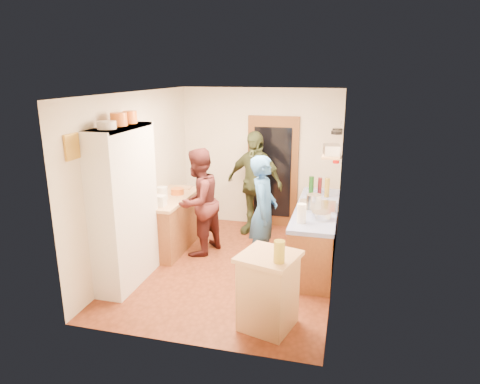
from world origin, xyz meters
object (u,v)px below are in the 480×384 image
at_px(island_base, 268,293).
at_px(person_hob, 265,212).
at_px(hutch_body, 125,207).
at_px(right_counter_base, 315,236).
at_px(person_back, 255,183).
at_px(person_left, 202,202).

distance_m(island_base, person_hob, 1.70).
bearing_deg(island_base, hutch_body, 163.38).
relative_size(right_counter_base, person_hob, 1.29).
relative_size(hutch_body, person_back, 1.17).
distance_m(hutch_body, person_hob, 2.03).
xyz_separation_m(hutch_body, person_back, (1.32, 2.27, -0.16)).
bearing_deg(person_hob, island_base, -171.52).
distance_m(person_left, person_back, 1.24).
xyz_separation_m(right_counter_base, island_base, (-0.38, -1.93, 0.01)).
bearing_deg(person_back, person_left, -102.95).
bearing_deg(person_left, island_base, 56.57).
xyz_separation_m(person_hob, person_left, (-1.09, 0.24, 0.01)).
height_order(person_hob, person_left, person_left).
distance_m(right_counter_base, person_hob, 0.91).
bearing_deg(person_hob, person_back, 15.14).
bearing_deg(person_back, island_base, -56.54).
bearing_deg(person_back, right_counter_base, -21.39).
distance_m(hutch_body, right_counter_base, 2.90).
distance_m(hutch_body, person_back, 2.63).
height_order(island_base, person_back, person_back).
height_order(hutch_body, island_base, hutch_body).
xyz_separation_m(hutch_body, person_left, (0.68, 1.21, -0.23)).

